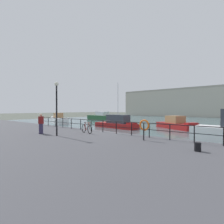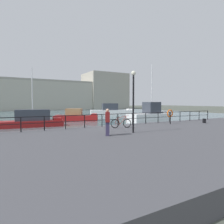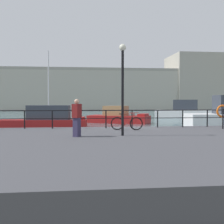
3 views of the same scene
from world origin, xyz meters
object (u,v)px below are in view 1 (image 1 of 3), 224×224
object	(u,v)px
moored_red_daysailer	(117,123)
moored_blue_motorboat	(177,124)
moored_green_narrowboat	(103,117)
moored_small_launch	(59,120)
standing_person	(41,124)
parked_bicycle	(87,129)
mooring_bollard	(198,147)
quay_lamp_post	(57,101)
life_ring_stand	(144,126)

from	to	relation	value
moored_red_daysailer	moored_blue_motorboat	size ratio (longest dim) A/B	1.12
moored_green_narrowboat	moored_small_launch	distance (m)	13.18
moored_red_daysailer	standing_person	size ratio (longest dim) A/B	4.66
standing_person	moored_green_narrowboat	bearing A→B (deg)	151.79
parked_bicycle	mooring_bollard	world-z (taller)	parked_bicycle
moored_blue_motorboat	moored_small_launch	size ratio (longest dim) A/B	1.02
moored_red_daysailer	quay_lamp_post	xyz separation A→B (m)	(4.97, -13.41, 2.73)
parked_bicycle	standing_person	distance (m)	3.88
moored_small_launch	moored_red_daysailer	bearing A→B (deg)	-156.45
moored_blue_motorboat	quay_lamp_post	xyz separation A→B (m)	(-2.25, -18.48, 2.84)
moored_blue_motorboat	parked_bicycle	world-z (taller)	moored_blue_motorboat
moored_green_narrowboat	parked_bicycle	world-z (taller)	moored_green_narrowboat
moored_blue_motorboat	moored_small_launch	world-z (taller)	moored_small_launch
moored_green_narrowboat	mooring_bollard	bearing A→B (deg)	-33.44
moored_small_launch	mooring_bollard	world-z (taller)	moored_small_launch
moored_blue_motorboat	standing_person	world-z (taller)	standing_person
moored_small_launch	life_ring_stand	xyz separation A→B (m)	(24.95, -9.40, 0.98)
quay_lamp_post	moored_green_narrowboat	bearing A→B (deg)	127.42
moored_blue_motorboat	parked_bicycle	bearing A→B (deg)	-67.84
moored_green_narrowboat	mooring_bollard	xyz separation A→B (m)	(29.25, -23.62, 0.16)
moored_small_launch	parked_bicycle	distance (m)	21.56
moored_small_launch	mooring_bollard	xyz separation A→B (m)	(28.61, -10.45, 0.23)
moored_green_narrowboat	standing_person	world-z (taller)	standing_person
mooring_bollard	life_ring_stand	bearing A→B (deg)	164.09
standing_person	moored_blue_motorboat	bearing A→B (deg)	104.59
moored_green_narrowboat	life_ring_stand	world-z (taller)	moored_green_narrowboat
moored_small_launch	standing_person	size ratio (longest dim) A/B	4.08
moored_small_launch	life_ring_stand	bearing A→B (deg)	177.52
moored_blue_motorboat	life_ring_stand	world-z (taller)	life_ring_stand
life_ring_stand	moored_red_daysailer	bearing A→B (deg)	136.33
moored_red_daysailer	moored_blue_motorboat	distance (m)	8.82
moored_green_narrowboat	quay_lamp_post	xyz separation A→B (m)	(19.34, -25.29, 2.67)
life_ring_stand	standing_person	bearing A→B (deg)	-160.76
moored_blue_motorboat	parked_bicycle	size ratio (longest dim) A/B	4.03
parked_bicycle	standing_person	size ratio (longest dim) A/B	1.03
quay_lamp_post	standing_person	distance (m)	2.82
moored_green_narrowboat	mooring_bollard	distance (m)	37.59
quay_lamp_post	life_ring_stand	bearing A→B (deg)	23.53
moored_green_narrowboat	life_ring_stand	xyz separation A→B (m)	(25.58, -22.57, 0.92)
moored_red_daysailer	standing_person	bearing A→B (deg)	-72.29
quay_lamp_post	standing_person	world-z (taller)	quay_lamp_post
moored_red_daysailer	standing_person	distance (m)	13.93
moored_green_narrowboat	life_ring_stand	distance (m)	34.13
moored_blue_motorboat	moored_small_launch	distance (m)	21.90
life_ring_stand	parked_bicycle	bearing A→B (deg)	-178.35
moored_red_daysailer	quay_lamp_post	distance (m)	14.56
parked_bicycle	standing_person	xyz separation A→B (m)	(-2.70, -2.75, 0.47)
mooring_bollard	life_ring_stand	size ratio (longest dim) A/B	0.31
moored_small_launch	quay_lamp_post	bearing A→B (deg)	165.24
moored_red_daysailer	parked_bicycle	distance (m)	12.21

